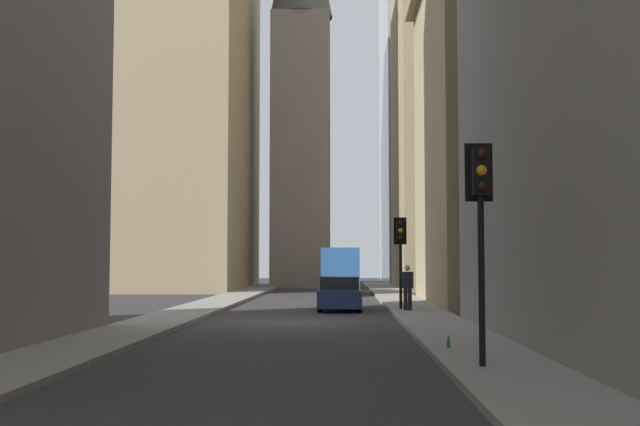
{
  "coord_description": "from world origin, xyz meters",
  "views": [
    {
      "loc": [
        -26.13,
        -1.51,
        2.06
      ],
      "look_at": [
        9.94,
        -0.48,
        4.31
      ],
      "focal_mm": 43.41,
      "sensor_mm": 36.0,
      "label": 1
    }
  ],
  "objects": [
    {
      "name": "ground_plane",
      "position": [
        0.0,
        0.0,
        0.0
      ],
      "size": [
        135.0,
        135.0,
        0.0
      ],
      "primitive_type": "plane",
      "color": "#302D30"
    },
    {
      "name": "sidewalk_right",
      "position": [
        0.0,
        4.5,
        0.07
      ],
      "size": [
        90.0,
        2.2,
        0.14
      ],
      "primitive_type": "cube",
      "color": "gray",
      "rests_on": "ground_plane"
    },
    {
      "name": "sidewalk_left",
      "position": [
        0.0,
        -4.5,
        0.07
      ],
      "size": [
        90.0,
        2.2,
        0.14
      ],
      "primitive_type": "cube",
      "color": "gray",
      "rests_on": "ground_plane"
    },
    {
      "name": "building_left_far",
      "position": [
        31.19,
        -10.6,
        16.06
      ],
      "size": [
        13.32,
        10.0,
        32.12
      ],
      "color": "#9E8966",
      "rests_on": "ground_plane"
    },
    {
      "name": "building_left_midfar",
      "position": [
        10.63,
        -10.59,
        9.72
      ],
      "size": [
        13.02,
        10.5,
        19.41
      ],
      "color": "#9E8966",
      "rests_on": "ground_plane"
    },
    {
      "name": "building_right_far",
      "position": [
        30.66,
        10.59,
        15.49
      ],
      "size": [
        18.33,
        10.5,
        30.96
      ],
      "color": "#9E8966",
      "rests_on": "ground_plane"
    },
    {
      "name": "church_spire",
      "position": [
        34.21,
        1.72,
        17.84
      ],
      "size": [
        4.98,
        4.98,
        34.12
      ],
      "color": "gray",
      "rests_on": "ground_plane"
    },
    {
      "name": "delivery_truck",
      "position": [
        21.82,
        -1.4,
        1.46
      ],
      "size": [
        6.46,
        2.25,
        2.84
      ],
      "color": "#285699",
      "rests_on": "ground_plane"
    },
    {
      "name": "sedan_navy",
      "position": [
        6.37,
        -1.4,
        0.66
      ],
      "size": [
        4.3,
        1.78,
        1.42
      ],
      "color": "navy",
      "rests_on": "ground_plane"
    },
    {
      "name": "traffic_light_foreground",
      "position": [
        -11.79,
        -4.08,
        3.18
      ],
      "size": [
        0.43,
        0.52,
        4.13
      ],
      "color": "black",
      "rests_on": "sidewalk_left"
    },
    {
      "name": "traffic_light_midblock",
      "position": [
        5.21,
        -3.87,
        2.85
      ],
      "size": [
        0.43,
        0.52,
        3.7
      ],
      "color": "black",
      "rests_on": "sidewalk_left"
    },
    {
      "name": "pedestrian",
      "position": [
        4.37,
        -4.08,
        1.1
      ],
      "size": [
        0.26,
        0.44,
        1.76
      ],
      "color": "black",
      "rests_on": "sidewalk_left"
    },
    {
      "name": "discarded_bottle",
      "position": [
        -8.77,
        -3.87,
        0.25
      ],
      "size": [
        0.07,
        0.07,
        0.27
      ],
      "color": "#236033",
      "rests_on": "sidewalk_left"
    }
  ]
}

